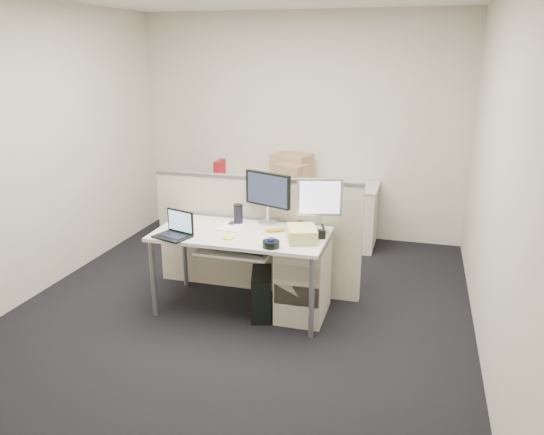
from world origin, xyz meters
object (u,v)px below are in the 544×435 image
(monitor_main, at_px, (268,198))
(desk_phone, at_px, (311,232))
(desk, at_px, (241,240))
(laptop, at_px, (172,225))

(monitor_main, height_order, desk_phone, monitor_main)
(desk, xyz_separation_m, desk_phone, (0.60, 0.08, 0.10))
(desk, xyz_separation_m, laptop, (-0.52, -0.28, 0.17))
(monitor_main, bearing_deg, desk_phone, -6.89)
(laptop, bearing_deg, desk_phone, 35.71)
(desk, distance_m, monitor_main, 0.47)
(laptop, xyz_separation_m, desk_phone, (1.12, 0.36, -0.07))
(desk, distance_m, desk_phone, 0.61)
(laptop, distance_m, desk_phone, 1.17)
(desk, bearing_deg, monitor_main, 64.89)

